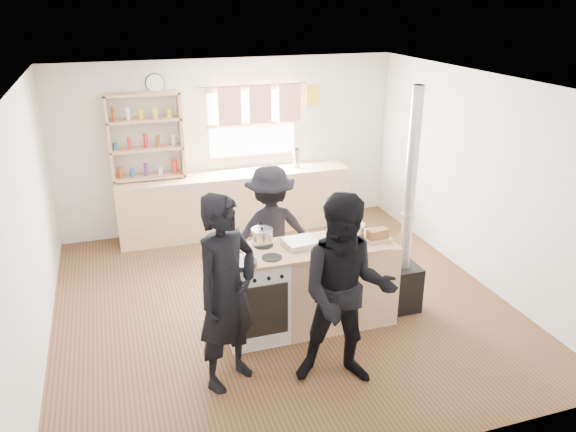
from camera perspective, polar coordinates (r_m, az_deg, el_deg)
The scene contains 14 objects.
ground at distance 6.58m, azimuth -0.77°, elevation -8.73°, with size 5.00×5.00×0.01m, color brown.
back_counter at distance 8.34m, azimuth -5.32°, elevation 1.37°, with size 3.40×0.55×0.90m, color tan.
shelving_unit at distance 7.99m, azimuth -14.27°, elevation 7.86°, with size 1.00×0.28×1.20m.
thermos at distance 8.40m, azimuth 0.86°, elevation 5.88°, with size 0.10×0.10×0.29m, color silver.
cooking_island at distance 5.94m, azimuth 2.14°, elevation -7.13°, with size 1.97×0.64×0.93m.
skillet_greens at distance 5.33m, azimuth -4.71°, elevation -4.75°, with size 0.34×0.34×0.05m.
roast_tray at distance 5.72m, azimuth 1.26°, elevation -2.71°, with size 0.36×0.32×0.07m.
stockpot_stove at distance 5.75m, azimuth -2.66°, elevation -2.07°, with size 0.22×0.22×0.18m.
stockpot_counter at distance 5.89m, azimuth 6.56°, elevation -1.56°, with size 0.26×0.26×0.20m.
bread_board at distance 5.92m, azimuth 9.09°, elevation -1.96°, with size 0.31×0.24×0.12m.
flue_heater at distance 6.29m, azimuth 11.75°, elevation -4.04°, with size 0.35×0.35×2.50m.
person_near_left at distance 4.94m, azimuth -6.23°, elevation -7.78°, with size 0.66×0.43×1.81m, color black.
person_near_right at distance 4.95m, azimuth 5.93°, elevation -7.75°, with size 0.88×0.68×1.80m, color black.
person_far at distance 6.46m, azimuth -1.80°, elevation -1.58°, with size 1.01×0.58×1.56m, color black.
Camera 1 is at (-1.67, -5.43, 3.32)m, focal length 35.00 mm.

